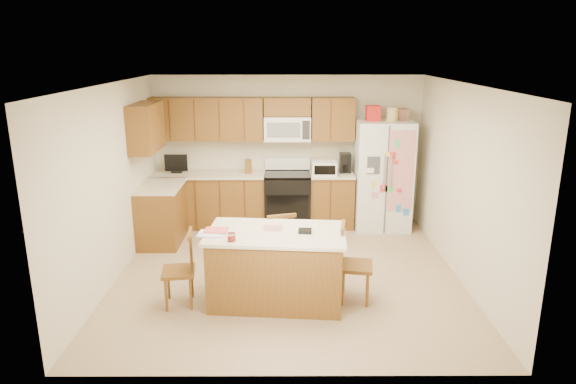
{
  "coord_description": "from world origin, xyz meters",
  "views": [
    {
      "loc": [
        -0.02,
        -6.35,
        2.92
      ],
      "look_at": [
        0.0,
        0.35,
        1.04
      ],
      "focal_mm": 32.0,
      "sensor_mm": 36.0,
      "label": 1
    }
  ],
  "objects_px": {
    "refrigerator": "(382,174)",
    "windsor_chair_back": "(279,247)",
    "stove": "(287,199)",
    "windsor_chair_right": "(354,265)",
    "windsor_chair_left": "(180,271)",
    "island": "(276,266)"
  },
  "relations": [
    {
      "from": "stove",
      "to": "windsor_chair_left",
      "type": "relative_size",
      "value": 1.25
    },
    {
      "from": "refrigerator",
      "to": "windsor_chair_back",
      "type": "xyz_separation_m",
      "value": [
        -1.69,
        -2.0,
        -0.49
      ]
    },
    {
      "from": "windsor_chair_right",
      "to": "windsor_chair_left",
      "type": "bearing_deg",
      "value": -177.01
    },
    {
      "from": "island",
      "to": "windsor_chair_back",
      "type": "height_order",
      "value": "island"
    },
    {
      "from": "windsor_chair_left",
      "to": "windsor_chair_back",
      "type": "bearing_deg",
      "value": 32.7
    },
    {
      "from": "stove",
      "to": "windsor_chair_back",
      "type": "height_order",
      "value": "stove"
    },
    {
      "from": "island",
      "to": "windsor_chair_back",
      "type": "bearing_deg",
      "value": 87.89
    },
    {
      "from": "refrigerator",
      "to": "windsor_chair_back",
      "type": "distance_m",
      "value": 2.66
    },
    {
      "from": "stove",
      "to": "island",
      "type": "bearing_deg",
      "value": -92.93
    },
    {
      "from": "stove",
      "to": "windsor_chair_back",
      "type": "xyz_separation_m",
      "value": [
        -0.11,
        -2.06,
        -0.04
      ]
    },
    {
      "from": "refrigerator",
      "to": "windsor_chair_left",
      "type": "bearing_deg",
      "value": -136.01
    },
    {
      "from": "refrigerator",
      "to": "island",
      "type": "bearing_deg",
      "value": -122.9
    },
    {
      "from": "windsor_chair_right",
      "to": "refrigerator",
      "type": "bearing_deg",
      "value": 73.18
    },
    {
      "from": "windsor_chair_back",
      "to": "windsor_chair_right",
      "type": "xyz_separation_m",
      "value": [
        0.89,
        -0.63,
        0.02
      ]
    },
    {
      "from": "stove",
      "to": "windsor_chair_left",
      "type": "xyz_separation_m",
      "value": [
        -1.25,
        -2.79,
        -0.05
      ]
    },
    {
      "from": "refrigerator",
      "to": "windsor_chair_right",
      "type": "bearing_deg",
      "value": -106.82
    },
    {
      "from": "refrigerator",
      "to": "windsor_chair_right",
      "type": "relative_size",
      "value": 2.15
    },
    {
      "from": "windsor_chair_back",
      "to": "windsor_chair_left",
      "type": "bearing_deg",
      "value": -147.3
    },
    {
      "from": "stove",
      "to": "windsor_chair_right",
      "type": "xyz_separation_m",
      "value": [
        0.78,
        -2.68,
        -0.03
      ]
    },
    {
      "from": "windsor_chair_left",
      "to": "windsor_chair_right",
      "type": "height_order",
      "value": "windsor_chair_right"
    },
    {
      "from": "stove",
      "to": "refrigerator",
      "type": "bearing_deg",
      "value": -2.3
    },
    {
      "from": "refrigerator",
      "to": "island",
      "type": "height_order",
      "value": "refrigerator"
    }
  ]
}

